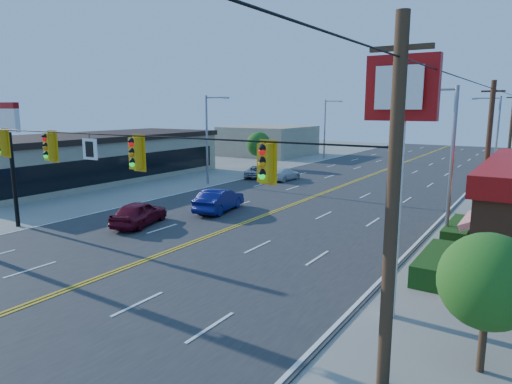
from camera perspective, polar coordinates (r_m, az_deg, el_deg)
The scene contains 19 objects.
ground at distance 19.50m, azimuth -21.22°, elevation -10.98°, with size 160.00×160.00×0.00m, color gray.
road at distance 34.67m, azimuth 6.26°, elevation -1.02°, with size 20.00×120.00×0.06m, color #2D2D30.
signal_span at distance 18.45m, azimuth -22.45°, elevation 3.42°, with size 24.32×0.34×9.00m.
kfc_pylon at distance 15.08m, azimuth 17.49°, elevation 6.75°, with size 2.20×0.36×8.50m.
strip_mall at distance 46.87m, azimuth -19.85°, elevation 4.16°, with size 10.40×26.40×4.40m.
pizza_hut_sign at distance 29.74m, azimuth -28.42°, elevation 5.91°, with size 1.90×0.30×6.85m.
streetlight_se at distance 25.00m, azimuth 22.85°, elevation 4.18°, with size 2.55×0.25×8.00m.
streetlight_ne at distance 48.77m, azimuth 27.71°, elevation 6.48°, with size 2.55×0.25×8.00m.
streetlight_sw at distance 41.53m, azimuth -5.95°, elevation 7.12°, with size 2.55×0.25×8.00m.
streetlight_nw at distance 63.97m, azimuth 8.77°, elevation 8.21°, with size 2.55×0.25×8.00m.
utility_pole_near at distance 28.80m, azimuth 26.93°, elevation 3.96°, with size 0.28×0.28×8.40m, color #47301E.
utility_pole_mid at distance 46.70m, azimuth 29.18°, elevation 5.84°, with size 0.28×0.28×8.40m, color #47301E.
tree_kfc_front at distance 13.32m, azimuth 27.04°, elevation -9.94°, with size 2.52×2.52×3.78m.
tree_west at distance 52.71m, azimuth 0.32°, elevation 6.00°, with size 2.80×2.80×4.20m.
bld_west_far at distance 68.32m, azimuth 1.58°, elevation 6.44°, with size 11.00×12.00×4.20m, color tan.
car_magenta at distance 27.77m, azimuth -14.40°, elevation -2.69°, with size 1.72×4.29×1.46m, color maroon.
car_blue at distance 30.63m, azimuth -4.63°, elevation -1.11°, with size 1.62×4.66×1.54m, color navy.
car_white at distance 43.90m, azimuth 3.51°, elevation 2.20°, with size 1.68×4.12×1.20m, color silver.
car_silver at distance 45.57m, azimuth 0.09°, elevation 2.50°, with size 1.91×4.15×1.15m, color #ADACB1.
Camera 1 is at (14.89, -10.54, 6.90)m, focal length 32.00 mm.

